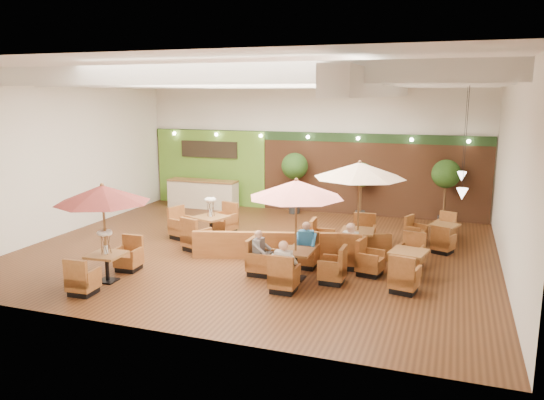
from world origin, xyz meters
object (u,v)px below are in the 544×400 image
at_px(topiary_2, 446,176).
at_px(table_5, 435,235).
at_px(diner_0, 284,261).
at_px(diner_1, 306,241).
at_px(table_0, 103,207).
at_px(topiary_0, 295,169).
at_px(service_counter, 203,194).
at_px(booth_divider, 291,246).
at_px(diner_4, 351,241).
at_px(table_4, 397,265).
at_px(table_2, 356,189).
at_px(topiary_1, 361,177).
at_px(diner_3, 351,242).
at_px(diner_2, 260,248).
at_px(table_3, 203,227).
at_px(table_1, 296,211).

bearing_deg(topiary_2, table_5, -93.26).
bearing_deg(diner_0, diner_1, 88.00).
relative_size(table_0, topiary_0, 1.05).
distance_m(service_counter, topiary_0, 4.17).
distance_m(booth_divider, diner_4, 1.85).
xyz_separation_m(table_4, table_5, (0.82, 3.61, -0.04)).
bearing_deg(diner_4, topiary_2, 74.31).
bearing_deg(table_2, table_5, 40.94).
relative_size(table_0, topiary_1, 1.18).
bearing_deg(topiary_2, diner_1, -118.32).
bearing_deg(diner_4, booth_divider, 176.53).
distance_m(table_4, topiary_0, 8.15).
bearing_deg(table_5, diner_0, -99.75).
bearing_deg(table_0, service_counter, 98.54).
distance_m(table_0, diner_0, 4.71).
bearing_deg(topiary_0, table_2, -56.15).
relative_size(service_counter, topiary_0, 1.23).
bearing_deg(table_0, diner_0, 7.67).
bearing_deg(diner_3, diner_4, 0.00).
xyz_separation_m(service_counter, diner_2, (5.28, -7.19, 0.16)).
xyz_separation_m(table_5, diner_0, (-3.30, -5.50, 0.45)).
height_order(diner_1, diner_3, diner_1).
xyz_separation_m(table_5, topiary_0, (-5.56, 2.86, 1.49)).
distance_m(table_3, topiary_0, 5.30).
bearing_deg(table_1, service_counter, 131.39).
bearing_deg(table_3, topiary_1, 67.60).
distance_m(service_counter, diner_0, 10.28).
bearing_deg(table_1, diner_4, 48.29).
relative_size(table_3, topiary_0, 1.22).
xyz_separation_m(table_3, topiary_2, (7.37, 4.86, 1.32)).
xyz_separation_m(booth_divider, topiary_2, (4.06, 5.82, 1.39)).
height_order(table_0, table_4, table_0).
bearing_deg(table_3, diner_3, 5.57).
bearing_deg(table_4, topiary_0, 137.13).
bearing_deg(booth_divider, table_4, -28.24).
xyz_separation_m(topiary_1, diner_4, (0.80, -6.08, -0.85)).
distance_m(diner_0, diner_4, 2.57).
relative_size(booth_divider, diner_4, 6.90).
height_order(topiary_2, diner_2, topiary_2).
xyz_separation_m(table_1, diner_1, (0.00, 0.97, -1.04)).
xyz_separation_m(topiary_1, diner_1, (-0.39, -6.42, -0.85)).
distance_m(table_5, topiary_2, 3.22).
distance_m(table_2, diner_0, 3.74).
distance_m(table_4, diner_2, 3.59).
bearing_deg(service_counter, table_5, -15.58).
distance_m(table_4, diner_0, 3.14).
bearing_deg(diner_4, table_3, 171.31).
height_order(table_3, topiary_1, topiary_1).
xyz_separation_m(booth_divider, topiary_0, (-1.66, 5.82, 1.42)).
bearing_deg(diner_2, table_3, -129.03).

